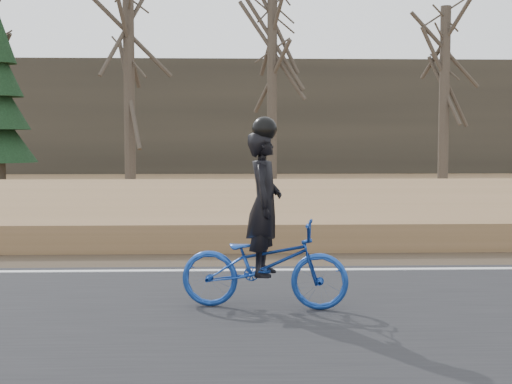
{
  "coord_description": "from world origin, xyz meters",
  "views": [
    {
      "loc": [
        2.77,
        -9.31,
        1.83
      ],
      "look_at": [
        3.12,
        0.5,
        1.1
      ],
      "focal_mm": 50.0,
      "sensor_mm": 36.0,
      "label": 1
    }
  ],
  "objects": [
    {
      "name": "ground",
      "position": [
        0.0,
        0.0,
        0.0
      ],
      "size": [
        120.0,
        120.0,
        0.0
      ],
      "primitive_type": "plane",
      "color": "olive",
      "rests_on": "ground"
    },
    {
      "name": "edge_line",
      "position": [
        0.0,
        0.2,
        0.07
      ],
      "size": [
        120.0,
        0.12,
        0.01
      ],
      "primitive_type": "cube",
      "color": "silver",
      "rests_on": "road"
    },
    {
      "name": "shoulder",
      "position": [
        0.0,
        1.2,
        0.02
      ],
      "size": [
        120.0,
        1.6,
        0.04
      ],
      "primitive_type": "cube",
      "color": "#473A2B",
      "rests_on": "ground"
    },
    {
      "name": "embankment",
      "position": [
        0.0,
        4.2,
        0.22
      ],
      "size": [
        120.0,
        5.0,
        0.44
      ],
      "primitive_type": "cube",
      "color": "olive",
      "rests_on": "ground"
    },
    {
      "name": "ballast",
      "position": [
        0.0,
        8.0,
        0.23
      ],
      "size": [
        120.0,
        3.0,
        0.45
      ],
      "primitive_type": "cube",
      "color": "slate",
      "rests_on": "ground"
    },
    {
      "name": "railroad",
      "position": [
        0.0,
        8.0,
        0.53
      ],
      "size": [
        120.0,
        2.4,
        0.29
      ],
      "color": "black",
      "rests_on": "ballast"
    },
    {
      "name": "treeline_backdrop",
      "position": [
        0.0,
        30.0,
        3.0
      ],
      "size": [
        120.0,
        4.0,
        6.0
      ],
      "primitive_type": "cube",
      "color": "#383328",
      "rests_on": "ground"
    },
    {
      "name": "cyclist",
      "position": [
        3.12,
        -1.93,
        0.69
      ],
      "size": [
        1.84,
        0.91,
        2.0
      ],
      "rotation": [
        0.0,
        0.0,
        1.39
      ],
      "color": "navy",
      "rests_on": "road"
    },
    {
      "name": "bare_tree_near_left",
      "position": [
        -0.45,
        13.68,
        3.37
      ],
      "size": [
        0.36,
        0.36,
        6.74
      ],
      "primitive_type": "cylinder",
      "color": "#453D32",
      "rests_on": "ground"
    },
    {
      "name": "bare_tree_center",
      "position": [
        4.26,
        16.1,
        3.78
      ],
      "size": [
        0.36,
        0.36,
        7.56
      ],
      "primitive_type": "cylinder",
      "color": "#453D32",
      "rests_on": "ground"
    },
    {
      "name": "bare_tree_right",
      "position": [
        10.21,
        15.35,
        3.2
      ],
      "size": [
        0.36,
        0.36,
        6.4
      ],
      "primitive_type": "cylinder",
      "color": "#453D32",
      "rests_on": "ground"
    },
    {
      "name": "conifer",
      "position": [
        -5.62,
        17.11,
        3.06
      ],
      "size": [
        2.6,
        2.6,
        6.47
      ],
      "color": "#453D32",
      "rests_on": "ground"
    }
  ]
}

